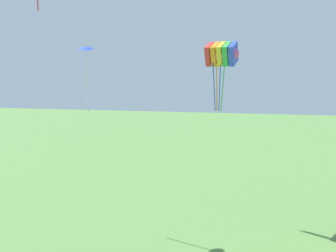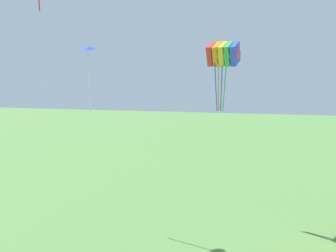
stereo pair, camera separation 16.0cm
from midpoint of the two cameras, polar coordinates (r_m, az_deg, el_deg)
kite_rainbow_parafoil at (r=20.24m, az=7.93°, el=10.78°), size 2.12×1.72×3.69m
kite_blue_delta at (r=19.79m, az=-12.56°, el=10.50°), size 0.92×0.91×3.39m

